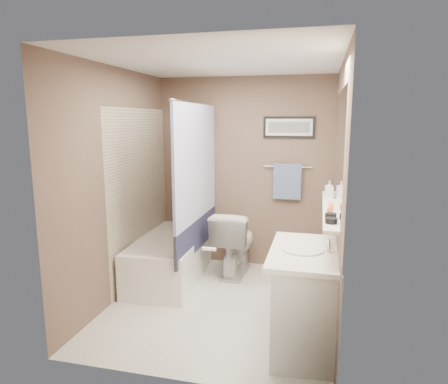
% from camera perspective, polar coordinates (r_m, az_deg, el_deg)
% --- Properties ---
extents(ground, '(2.50, 2.50, 0.00)m').
position_cam_1_polar(ground, '(4.27, -0.49, -15.73)').
color(ground, silver).
rests_on(ground, ground).
extents(ceiling, '(2.20, 2.50, 0.04)m').
position_cam_1_polar(ceiling, '(3.86, -0.55, 17.83)').
color(ceiling, white).
rests_on(ceiling, wall_back).
extents(wall_back, '(2.20, 0.04, 2.40)m').
position_cam_1_polar(wall_back, '(5.08, 2.87, 2.69)').
color(wall_back, brown).
rests_on(wall_back, ground).
extents(wall_front, '(2.20, 0.04, 2.40)m').
position_cam_1_polar(wall_front, '(2.74, -6.82, -4.04)').
color(wall_front, brown).
rests_on(wall_front, ground).
extents(wall_left, '(0.04, 2.50, 2.40)m').
position_cam_1_polar(wall_left, '(4.28, -14.68, 0.92)').
color(wall_left, brown).
rests_on(wall_left, ground).
extents(wall_right, '(0.04, 2.50, 2.40)m').
position_cam_1_polar(wall_right, '(3.78, 15.56, -0.35)').
color(wall_right, brown).
rests_on(wall_right, ground).
extents(tile_surround, '(0.02, 1.55, 2.00)m').
position_cam_1_polar(tile_surround, '(4.76, -11.87, -0.48)').
color(tile_surround, '#C7B496').
rests_on(tile_surround, wall_left).
extents(curtain_rod, '(0.02, 1.55, 0.02)m').
position_cam_1_polar(curtain_rod, '(4.43, -4.07, 12.58)').
color(curtain_rod, silver).
rests_on(curtain_rod, wall_left).
extents(curtain_upper, '(0.03, 1.45, 1.28)m').
position_cam_1_polar(curtain_upper, '(4.45, -3.96, 4.18)').
color(curtain_upper, white).
rests_on(curtain_upper, curtain_rod).
extents(curtain_lower, '(0.03, 1.45, 0.36)m').
position_cam_1_polar(curtain_lower, '(4.61, -3.83, -6.00)').
color(curtain_lower, '#252646').
rests_on(curtain_lower, curtain_rod).
extents(mirror, '(0.02, 1.60, 1.00)m').
position_cam_1_polar(mirror, '(3.58, 16.12, 5.83)').
color(mirror, silver).
rests_on(mirror, wall_right).
extents(shelf, '(0.12, 1.60, 0.03)m').
position_cam_1_polar(shelf, '(3.65, 14.85, -2.29)').
color(shelf, silver).
rests_on(shelf, wall_right).
extents(towel_bar, '(0.60, 0.02, 0.02)m').
position_cam_1_polar(towel_bar, '(4.98, 9.09, 3.58)').
color(towel_bar, silver).
rests_on(towel_bar, wall_back).
extents(towel, '(0.34, 0.05, 0.44)m').
position_cam_1_polar(towel, '(4.98, 9.01, 1.50)').
color(towel, '#7E94B8').
rests_on(towel, towel_bar).
extents(art_frame, '(0.62, 0.02, 0.26)m').
position_cam_1_polar(art_frame, '(4.96, 9.27, 9.11)').
color(art_frame, black).
rests_on(art_frame, wall_back).
extents(art_mat, '(0.56, 0.00, 0.20)m').
position_cam_1_polar(art_mat, '(4.95, 9.25, 9.11)').
color(art_mat, white).
rests_on(art_mat, art_frame).
extents(art_image, '(0.50, 0.00, 0.13)m').
position_cam_1_polar(art_image, '(4.95, 9.25, 9.11)').
color(art_image, '#595959').
rests_on(art_image, art_mat).
extents(door, '(0.80, 0.02, 2.00)m').
position_cam_1_polar(door, '(2.65, 4.53, -9.00)').
color(door, silver).
rests_on(door, wall_front).
extents(door_handle, '(0.10, 0.02, 0.02)m').
position_cam_1_polar(door_handle, '(2.77, -2.12, -8.14)').
color(door_handle, silver).
rests_on(door_handle, door).
extents(bathtub, '(0.79, 1.54, 0.50)m').
position_cam_1_polar(bathtub, '(4.87, -7.58, -9.25)').
color(bathtub, white).
rests_on(bathtub, ground).
extents(tub_rim, '(0.56, 1.36, 0.02)m').
position_cam_1_polar(tub_rim, '(4.79, -7.66, -6.43)').
color(tub_rim, silver).
rests_on(tub_rim, bathtub).
extents(toilet, '(0.48, 0.80, 0.80)m').
position_cam_1_polar(toilet, '(4.91, 1.55, -7.15)').
color(toilet, silver).
rests_on(toilet, ground).
extents(vanity, '(0.56, 0.93, 0.80)m').
position_cam_1_polar(vanity, '(3.47, 11.27, -15.03)').
color(vanity, silver).
rests_on(vanity, ground).
extents(countertop, '(0.54, 0.96, 0.04)m').
position_cam_1_polar(countertop, '(3.32, 11.35, -8.45)').
color(countertop, white).
rests_on(countertop, vanity).
extents(sink_basin, '(0.34, 0.34, 0.01)m').
position_cam_1_polar(sink_basin, '(3.31, 11.20, -7.98)').
color(sink_basin, silver).
rests_on(sink_basin, countertop).
extents(faucet_spout, '(0.02, 0.02, 0.10)m').
position_cam_1_polar(faucet_spout, '(3.30, 14.72, -7.44)').
color(faucet_spout, silver).
rests_on(faucet_spout, countertop).
extents(faucet_knob, '(0.05, 0.05, 0.05)m').
position_cam_1_polar(faucet_knob, '(3.40, 14.68, -7.25)').
color(faucet_knob, silver).
rests_on(faucet_knob, countertop).
extents(candle_bowl_near, '(0.09, 0.09, 0.04)m').
position_cam_1_polar(candle_bowl_near, '(3.08, 15.07, -3.98)').
color(candle_bowl_near, black).
rests_on(candle_bowl_near, shelf).
extents(candle_bowl_far, '(0.09, 0.09, 0.04)m').
position_cam_1_polar(candle_bowl_far, '(3.23, 15.01, -3.28)').
color(candle_bowl_far, black).
rests_on(candle_bowl_far, shelf).
extents(hair_brush_front, '(0.06, 0.22, 0.04)m').
position_cam_1_polar(hair_brush_front, '(3.51, 14.92, -2.19)').
color(hair_brush_front, '#D8541E').
rests_on(hair_brush_front, shelf).
extents(pink_comb, '(0.04, 0.16, 0.01)m').
position_cam_1_polar(pink_comb, '(3.79, 14.83, -1.55)').
color(pink_comb, pink).
rests_on(pink_comb, shelf).
extents(glass_jar, '(0.08, 0.08, 0.10)m').
position_cam_1_polar(glass_jar, '(4.20, 14.76, 0.26)').
color(glass_jar, white).
rests_on(glass_jar, shelf).
extents(soap_bottle, '(0.08, 0.08, 0.17)m').
position_cam_1_polar(soap_bottle, '(4.05, 14.81, 0.37)').
color(soap_bottle, '#999999').
rests_on(soap_bottle, shelf).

